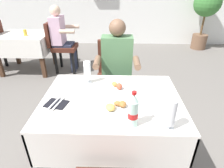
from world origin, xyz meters
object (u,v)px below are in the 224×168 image
Objects in this scene: cola_bottle_primary at (133,111)px; background_dining_table at (26,44)px; potted_plant_corner at (206,10)px; seated_diner_far at (117,67)px; beer_glass_middle at (87,72)px; background_chair_right at (60,44)px; chair_far_diner_seat at (114,75)px; background_patron at (62,36)px; background_table_tumbler at (25,33)px; beer_glass_left at (171,114)px; main_dining_table at (112,114)px; plate_far_diner at (115,87)px; napkin_cutlery_set at (56,104)px; plate_near_camera at (117,107)px.

cola_bottle_primary is 0.28× the size of background_dining_table.
potted_plant_corner is (4.02, 1.58, 0.45)m from background_dining_table.
seated_diner_far is 3.78m from potted_plant_corner.
beer_glass_middle is 0.22× the size of background_chair_right.
background_patron is (-1.03, 1.36, 0.16)m from chair_far_diner_seat.
background_chair_right is 3.72m from potted_plant_corner.
background_table_tumbler is at bearing 128.28° from beer_glass_middle.
beer_glass_left reaches higher than beer_glass_middle.
background_chair_right is 0.64m from background_table_tumbler.
background_patron is (-1.03, 2.19, 0.14)m from main_dining_table.
chair_far_diner_seat is at bearing 66.72° from beer_glass_middle.
beer_glass_middle is at bearing -67.65° from background_patron.
seated_diner_far is 5.01× the size of plate_far_diner.
beer_glass_middle is 2.46m from background_dining_table.
chair_far_diner_seat is at bearing -36.77° from background_table_tumbler.
plate_far_diner is at bearing -61.37° from background_chair_right.
main_dining_table is 5.38× the size of beer_glass_middle.
chair_far_diner_seat is 1.73m from background_chair_right.
beer_glass_middle is (-0.27, 0.10, 0.10)m from plate_far_diner.
cola_bottle_primary is (0.15, -0.34, 0.29)m from main_dining_table.
chair_far_diner_seat is at bearing 108.31° from beer_glass_left.
cola_bottle_primary reaches higher than napkin_cutlery_set.
napkin_cutlery_set is 0.16× the size of background_patron.
background_table_tumbler is 4.28m from potted_plant_corner.
background_chair_right is at bearing 118.63° from plate_far_diner.
seated_diner_far reaches higher than beer_glass_left.
potted_plant_corner is at bearing 58.12° from plate_far_diner.
background_table_tumbler reaches higher than plate_near_camera.
background_chair_right is (-1.10, 2.02, -0.20)m from plate_far_diner.
beer_glass_middle is 4.30m from potted_plant_corner.
background_chair_right is at bearing 113.59° from beer_glass_middle.
cola_bottle_primary is 3.01m from background_table_tumbler.
background_chair_right reaches higher than background_dining_table.
background_patron is (-1.42, 2.55, -0.15)m from beer_glass_left.
background_dining_table is at bearing 127.60° from plate_near_camera.
potted_plant_corner is at bearing 21.38° from background_dining_table.
plate_far_diner is 1.16× the size of beer_glass_middle.
plate_near_camera is 0.32m from plate_far_diner.
chair_far_diner_seat is at bearing 92.29° from plate_far_diner.
chair_far_diner_seat is 1.21m from cola_bottle_primary.
background_table_tumbler is (-1.70, 1.35, 0.09)m from seated_diner_far.
beer_glass_left reaches higher than main_dining_table.
main_dining_table is at bearing -90.00° from chair_far_diner_seat.
cola_bottle_primary reaches higher than background_dining_table.
potted_plant_corner is at bearing 52.35° from chair_far_diner_seat.
cola_bottle_primary is (0.11, -0.18, 0.10)m from plate_near_camera.
chair_far_diner_seat is at bearing 64.78° from napkin_cutlery_set.
chair_far_diner_seat is 1.05m from napkin_cutlery_set.
background_table_tumbler is (0.10, -0.12, 0.24)m from background_dining_table.
beer_glass_left is 0.15× the size of potted_plant_corner.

